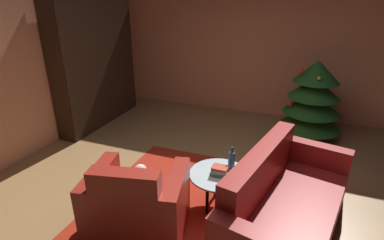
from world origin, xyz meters
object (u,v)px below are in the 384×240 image
couch_red (284,208)px  coffee_table (219,177)px  armchair_red (137,206)px  bottle_on_table (232,160)px  bookshelf_unit (101,64)px  book_stack_on_table (220,171)px  decorated_tree (313,99)px

couch_red → coffee_table: size_ratio=2.96×
armchair_red → bottle_on_table: size_ratio=4.06×
armchair_red → coffee_table: size_ratio=1.61×
bottle_on_table → couch_red: bearing=-27.0°
bookshelf_unit → book_stack_on_table: size_ratio=10.20×
book_stack_on_table → decorated_tree: 2.52m
coffee_table → book_stack_on_table: bearing=-59.5°
bookshelf_unit → bottle_on_table: size_ratio=8.42×
book_stack_on_table → coffee_table: bearing=120.5°
armchair_red → bottle_on_table: 1.11m
bookshelf_unit → coffee_table: size_ratio=3.33×
book_stack_on_table → bottle_on_table: (0.08, 0.18, 0.06)m
armchair_red → couch_red: 1.42m
coffee_table → bottle_on_table: bottle_on_table is taller
couch_red → bookshelf_unit: bearing=151.3°
bookshelf_unit → armchair_red: size_ratio=2.07×
decorated_tree → coffee_table: bearing=-110.9°
couch_red → book_stack_on_table: bearing=168.9°
book_stack_on_table → bottle_on_table: bottle_on_table is taller
bookshelf_unit → decorated_tree: bearing=9.5°
bookshelf_unit → decorated_tree: (3.62, 0.61, -0.42)m
bookshelf_unit → book_stack_on_table: 3.30m
bookshelf_unit → couch_red: bearing=-28.7°
decorated_tree → book_stack_on_table: bearing=-110.5°
couch_red → book_stack_on_table: couch_red is taller
book_stack_on_table → bottle_on_table: size_ratio=0.83×
decorated_tree → bookshelf_unit: bearing=-170.5°
coffee_table → book_stack_on_table: book_stack_on_table is taller
bookshelf_unit → armchair_red: bookshelf_unit is taller
bookshelf_unit → couch_red: bookshelf_unit is taller
bookshelf_unit → couch_red: 3.98m
armchair_red → book_stack_on_table: (0.65, 0.63, 0.16)m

